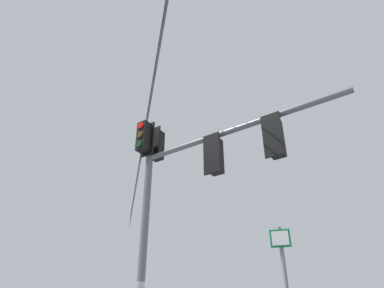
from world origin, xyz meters
name	(u,v)px	position (x,y,z in m)	size (l,w,h in m)	color
signal_mast_assembly	(182,177)	(-0.69, -0.21, 4.87)	(2.03, 5.46, 6.80)	slate
overhead_wire_span	(151,93)	(0.88, 1.63, 9.16)	(27.50, 16.20, 1.31)	black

